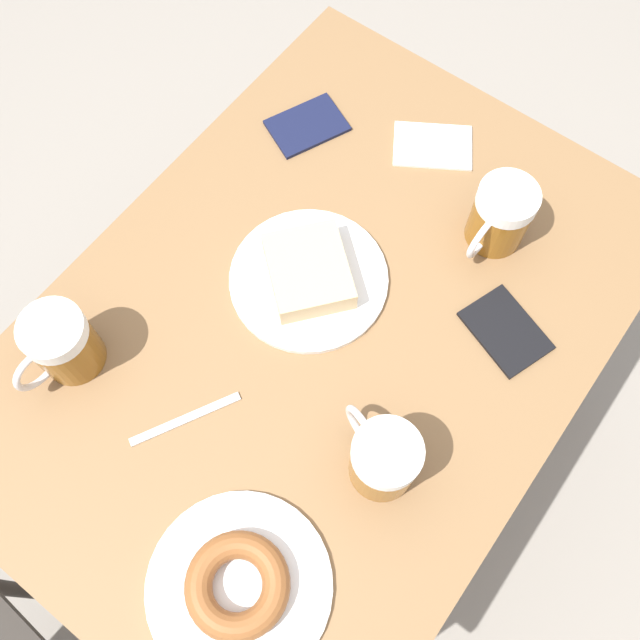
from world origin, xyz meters
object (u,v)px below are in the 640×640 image
plate_with_cake (309,275)px  beer_mug_right (383,459)px  passport_near_edge (506,331)px  beer_mug_left (500,216)px  napkin_folded (433,146)px  beer_mug_center (62,344)px  passport_far_edge (307,126)px  plate_with_donut (238,586)px  fork (185,419)px

plate_with_cake → beer_mug_right: 0.31m
plate_with_cake → passport_near_edge: 0.31m
beer_mug_left → napkin_folded: 0.20m
beer_mug_center → beer_mug_right: bearing=-163.1°
passport_near_edge → beer_mug_center: bearing=40.6°
plate_with_cake → passport_far_edge: plate_with_cake is taller
plate_with_donut → passport_near_edge: size_ratio=1.65×
beer_mug_right → fork: size_ratio=0.86×
beer_mug_right → beer_mug_center: bearing=16.9°
plate_with_cake → beer_mug_right: size_ratio=1.89×
plate_with_donut → beer_mug_left: beer_mug_left is taller
beer_mug_left → passport_far_edge: 0.37m
plate_with_donut → beer_mug_center: bearing=-14.0°
plate_with_cake → beer_mug_center: size_ratio=1.84×
beer_mug_center → napkin_folded: beer_mug_center is taller
plate_with_donut → beer_mug_left: size_ratio=1.82×
beer_mug_center → beer_mug_left: bearing=-125.0°
plate_with_donut → beer_mug_right: 0.25m
plate_with_cake → plate_with_donut: bearing=115.7°
passport_far_edge → passport_near_edge: bearing=165.1°
fork → passport_far_edge: passport_far_edge is taller
napkin_folded → passport_near_edge: 0.35m
beer_mug_right → fork: beer_mug_right is taller
beer_mug_center → fork: size_ratio=0.88×
plate_with_cake → passport_near_edge: size_ratio=1.66×
fork → napkin_folded: bearing=-92.1°
passport_near_edge → fork: bearing=52.9°
beer_mug_left → napkin_folded: (0.17, -0.09, -0.06)m
beer_mug_left → passport_near_edge: size_ratio=0.91×
passport_near_edge → plate_with_cake: bearing=20.6°
fork → passport_near_edge: (-0.30, -0.39, 0.00)m
plate_with_cake → beer_mug_left: size_ratio=1.84×
beer_mug_right → beer_mug_left: bearing=-80.5°
napkin_folded → passport_far_edge: (0.20, 0.09, 0.00)m
beer_mug_right → passport_far_edge: (0.44, -0.41, -0.05)m
beer_mug_left → fork: 0.56m
beer_mug_right → passport_near_edge: (-0.03, -0.28, -0.05)m
plate_with_donut → napkin_folded: size_ratio=1.53×
beer_mug_left → beer_mug_center: (0.39, 0.55, 0.00)m
plate_with_cake → beer_mug_left: bearing=-127.8°
plate_with_cake → napkin_folded: size_ratio=1.54×
fork → passport_far_edge: bearing=-71.5°
fork → beer_mug_center: bearing=8.4°
plate_with_cake → napkin_folded: plate_with_cake is taller
plate_with_donut → passport_far_edge: 0.75m
plate_with_donut → fork: plate_with_donut is taller
beer_mug_right → plate_with_cake: bearing=-34.1°
plate_with_cake → beer_mug_center: 0.37m
fork → plate_with_cake: bearing=-91.4°
plate_with_cake → passport_near_edge: bearing=-159.4°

